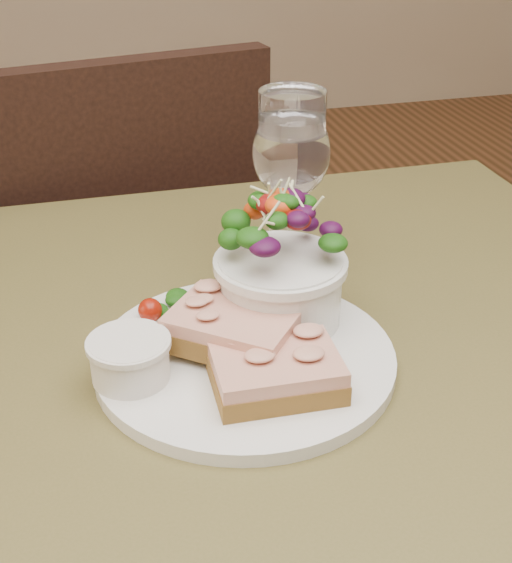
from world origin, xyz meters
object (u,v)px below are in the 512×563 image
object	(u,v)px
cafe_table	(282,451)
salad_bowl	(280,261)
chair_far	(117,378)
ramekin	(130,357)
sandwich_back	(234,327)
sandwich_front	(276,372)
wine_glass	(291,158)
dinner_plate	(245,358)

from	to	relation	value
cafe_table	salad_bowl	world-z (taller)	salad_bowl
chair_far	ramekin	size ratio (longest dim) A/B	14.35
chair_far	sandwich_back	distance (m)	0.81
sandwich_back	cafe_table	bearing A→B (deg)	24.72
sandwich_front	wine_glass	distance (m)	0.24
wine_glass	chair_far	bearing A→B (deg)	108.93
sandwich_front	dinner_plate	bearing A→B (deg)	104.83
chair_far	sandwich_back	xyz separation A→B (m)	(0.07, -0.63, 0.49)
cafe_table	sandwich_back	xyz separation A→B (m)	(-0.04, 0.01, 0.14)
chair_far	ramekin	bearing A→B (deg)	78.40
wine_glass	cafe_table	bearing A→B (deg)	-108.24
wine_glass	salad_bowl	bearing A→B (deg)	-111.00
chair_far	ramekin	distance (m)	0.81
chair_far	ramekin	world-z (taller)	chair_far
cafe_table	sandwich_back	world-z (taller)	sandwich_back
chair_far	wine_glass	distance (m)	0.78
chair_far	dinner_plate	distance (m)	0.79
dinner_plate	cafe_table	bearing A→B (deg)	-7.91
sandwich_front	wine_glass	size ratio (longest dim) A/B	0.58
ramekin	salad_bowl	size ratio (longest dim) A/B	0.49
sandwich_back	ramekin	size ratio (longest dim) A/B	2.07
dinner_plate	sandwich_front	bearing A→B (deg)	-76.84
dinner_plate	sandwich_back	distance (m)	0.03
sandwich_front	wine_glass	xyz separation A→B (m)	(0.07, 0.21, 0.10)
dinner_plate	wine_glass	distance (m)	0.21
dinner_plate	wine_glass	xyz separation A→B (m)	(0.08, 0.15, 0.12)
cafe_table	sandwich_back	distance (m)	0.14
chair_far	salad_bowl	size ratio (longest dim) A/B	7.09
sandwich_front	ramekin	size ratio (longest dim) A/B	1.63
chair_far	dinner_plate	xyz separation A→B (m)	(0.08, -0.64, 0.46)
chair_far	ramekin	xyz separation A→B (m)	(-0.02, -0.65, 0.49)
cafe_table	dinner_plate	xyz separation A→B (m)	(-0.03, 0.00, 0.11)
chair_far	dinner_plate	bearing A→B (deg)	87.04
sandwich_back	sandwich_front	bearing A→B (deg)	-32.37
cafe_table	ramekin	world-z (taller)	ramekin
dinner_plate	ramekin	world-z (taller)	ramekin
salad_bowl	wine_glass	world-z (taller)	wine_glass
dinner_plate	sandwich_back	size ratio (longest dim) A/B	1.97
chair_far	dinner_plate	size ratio (longest dim) A/B	3.52
salad_bowl	dinner_plate	bearing A→B (deg)	-134.02
ramekin	salad_bowl	distance (m)	0.16
cafe_table	chair_far	distance (m)	0.75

